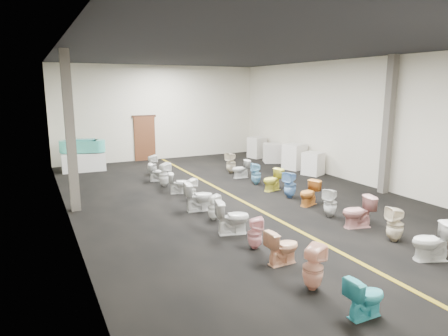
{
  "coord_description": "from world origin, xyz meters",
  "views": [
    {
      "loc": [
        -5.8,
        -10.79,
        3.5
      ],
      "look_at": [
        0.02,
        1.0,
        0.81
      ],
      "focal_mm": 32.0,
      "sensor_mm": 36.0,
      "label": 1
    }
  ],
  "objects_px": {
    "toilet_right_3": "(358,212)",
    "toilet_right_7": "(273,180)",
    "toilet_left_6": "(199,197)",
    "toilet_left_11": "(152,165)",
    "toilet_left_0": "(365,297)",
    "toilet_left_10": "(157,172)",
    "appliance_crate_d": "(257,147)",
    "toilet_right_5": "(309,193)",
    "toilet_right_8": "(256,174)",
    "toilet_right_9": "(241,169)",
    "display_table": "(84,162)",
    "toilet_left_3": "(255,233)",
    "toilet_left_2": "(282,247)",
    "toilet_right_1": "(432,242)",
    "toilet_left_4": "(232,217)",
    "appliance_crate_c": "(272,153)",
    "bathtub": "(82,146)",
    "appliance_crate_b": "(294,157)",
    "toilet_right_4": "(330,203)",
    "toilet_left_5": "(214,207)",
    "toilet_left_8": "(179,183)",
    "toilet_left_1": "(313,268)",
    "toilet_left_7": "(191,190)",
    "toilet_right_10": "(231,163)",
    "appliance_crate_a": "(313,164)",
    "toilet_right_2": "(395,224)",
    "toilet_left_9": "(164,175)"
  },
  "relations": [
    {
      "from": "toilet_left_7",
      "to": "toilet_right_2",
      "type": "bearing_deg",
      "value": -170.89
    },
    {
      "from": "appliance_crate_b",
      "to": "toilet_left_6",
      "type": "bearing_deg",
      "value": -148.75
    },
    {
      "from": "toilet_left_0",
      "to": "toilet_left_1",
      "type": "height_order",
      "value": "toilet_left_1"
    },
    {
      "from": "appliance_crate_b",
      "to": "toilet_right_4",
      "type": "bearing_deg",
      "value": -117.51
    },
    {
      "from": "toilet_left_4",
      "to": "toilet_right_5",
      "type": "xyz_separation_m",
      "value": [
        3.15,
        1.08,
        -0.04
      ]
    },
    {
      "from": "display_table",
      "to": "appliance_crate_d",
      "type": "bearing_deg",
      "value": -3.55
    },
    {
      "from": "toilet_right_1",
      "to": "appliance_crate_b",
      "type": "bearing_deg",
      "value": -176.42
    },
    {
      "from": "toilet_right_8",
      "to": "toilet_right_9",
      "type": "height_order",
      "value": "toilet_right_8"
    },
    {
      "from": "toilet_left_4",
      "to": "toilet_right_9",
      "type": "bearing_deg",
      "value": -16.3
    },
    {
      "from": "toilet_left_8",
      "to": "toilet_right_8",
      "type": "distance_m",
      "value": 2.94
    },
    {
      "from": "toilet_left_0",
      "to": "toilet_right_8",
      "type": "relative_size",
      "value": 0.84
    },
    {
      "from": "bathtub",
      "to": "toilet_left_8",
      "type": "distance_m",
      "value": 5.79
    },
    {
      "from": "toilet_left_11",
      "to": "toilet_right_1",
      "type": "height_order",
      "value": "toilet_right_1"
    },
    {
      "from": "display_table",
      "to": "appliance_crate_c",
      "type": "distance_m",
      "value": 8.43
    },
    {
      "from": "toilet_left_6",
      "to": "toilet_right_1",
      "type": "height_order",
      "value": "toilet_left_6"
    },
    {
      "from": "toilet_right_1",
      "to": "toilet_left_5",
      "type": "bearing_deg",
      "value": -123.23
    },
    {
      "from": "toilet_left_0",
      "to": "toilet_left_3",
      "type": "xyz_separation_m",
      "value": [
        -0.18,
        3.03,
        0.02
      ]
    },
    {
      "from": "toilet_left_1",
      "to": "toilet_left_7",
      "type": "relative_size",
      "value": 1.16
    },
    {
      "from": "appliance_crate_a",
      "to": "toilet_left_10",
      "type": "relative_size",
      "value": 1.35
    },
    {
      "from": "toilet_left_0",
      "to": "toilet_left_10",
      "type": "xyz_separation_m",
      "value": [
        -0.19,
        10.21,
        0.0
      ]
    },
    {
      "from": "toilet_right_9",
      "to": "toilet_right_5",
      "type": "bearing_deg",
      "value": 6.86
    },
    {
      "from": "bathtub",
      "to": "toilet_left_10",
      "type": "bearing_deg",
      "value": -36.67
    },
    {
      "from": "appliance_crate_b",
      "to": "toilet_right_7",
      "type": "bearing_deg",
      "value": -136.9
    },
    {
      "from": "appliance_crate_c",
      "to": "toilet_left_8",
      "type": "height_order",
      "value": "appliance_crate_c"
    },
    {
      "from": "appliance_crate_c",
      "to": "toilet_right_7",
      "type": "distance_m",
      "value": 5.25
    },
    {
      "from": "toilet_left_3",
      "to": "toilet_right_5",
      "type": "relative_size",
      "value": 0.97
    },
    {
      "from": "appliance_crate_c",
      "to": "toilet_right_4",
      "type": "xyz_separation_m",
      "value": [
        -2.99,
        -7.48,
        -0.04
      ]
    },
    {
      "from": "toilet_left_6",
      "to": "toilet_left_11",
      "type": "distance_m",
      "value": 5.24
    },
    {
      "from": "appliance_crate_c",
      "to": "appliance_crate_d",
      "type": "bearing_deg",
      "value": 90.0
    },
    {
      "from": "toilet_right_7",
      "to": "toilet_left_4",
      "type": "bearing_deg",
      "value": -56.95
    },
    {
      "from": "toilet_right_7",
      "to": "toilet_left_2",
      "type": "bearing_deg",
      "value": -42.17
    },
    {
      "from": "toilet_right_3",
      "to": "toilet_right_7",
      "type": "relative_size",
      "value": 1.09
    },
    {
      "from": "toilet_right_7",
      "to": "appliance_crate_a",
      "type": "bearing_deg",
      "value": 105.23
    },
    {
      "from": "appliance_crate_d",
      "to": "toilet_left_7",
      "type": "distance_m",
      "value": 8.18
    },
    {
      "from": "toilet_left_2",
      "to": "toilet_right_1",
      "type": "bearing_deg",
      "value": -115.44
    },
    {
      "from": "bathtub",
      "to": "toilet_right_7",
      "type": "bearing_deg",
      "value": -31.65
    },
    {
      "from": "appliance_crate_c",
      "to": "bathtub",
      "type": "bearing_deg",
      "value": 166.92
    },
    {
      "from": "toilet_left_1",
      "to": "toilet_right_1",
      "type": "xyz_separation_m",
      "value": [
        2.94,
        -0.11,
        -0.0
      ]
    },
    {
      "from": "toilet_left_8",
      "to": "toilet_right_8",
      "type": "bearing_deg",
      "value": -74.88
    },
    {
      "from": "bathtub",
      "to": "toilet_left_9",
      "type": "bearing_deg",
      "value": -43.46
    },
    {
      "from": "toilet_left_1",
      "to": "toilet_left_10",
      "type": "relative_size",
      "value": 1.21
    },
    {
      "from": "appliance_crate_d",
      "to": "toilet_right_5",
      "type": "xyz_separation_m",
      "value": [
        -2.81,
        -7.74,
        -0.14
      ]
    },
    {
      "from": "appliance_crate_b",
      "to": "toilet_left_0",
      "type": "xyz_separation_m",
      "value": [
        -5.77,
        -9.75,
        -0.21
      ]
    },
    {
      "from": "appliance_crate_b",
      "to": "appliance_crate_c",
      "type": "height_order",
      "value": "appliance_crate_b"
    },
    {
      "from": "toilet_left_8",
      "to": "toilet_right_7",
      "type": "xyz_separation_m",
      "value": [
        2.98,
        -1.08,
        0.02
      ]
    },
    {
      "from": "display_table",
      "to": "toilet_right_10",
      "type": "distance_m",
      "value": 6.24
    },
    {
      "from": "toilet_right_5",
      "to": "toilet_right_7",
      "type": "height_order",
      "value": "toilet_right_7"
    },
    {
      "from": "bathtub",
      "to": "toilet_right_3",
      "type": "distance_m",
      "value": 11.63
    },
    {
      "from": "appliance_crate_d",
      "to": "toilet_right_4",
      "type": "distance_m",
      "value": 9.37
    },
    {
      "from": "toilet_right_3",
      "to": "toilet_right_9",
      "type": "height_order",
      "value": "toilet_right_3"
    }
  ]
}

